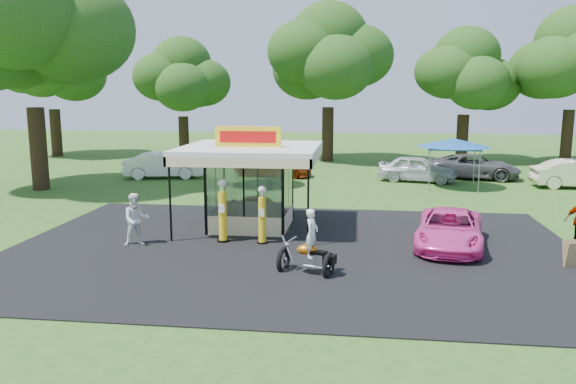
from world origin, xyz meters
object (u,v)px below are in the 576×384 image
object	(u,v)px
a_frame_sign	(572,254)
bg_car_a	(164,165)
bg_car_b	(273,165)
tent_west	(246,139)
gas_pump_left	(223,212)
motorcycle	(310,248)
bg_car_c	(417,169)
gas_station_kiosk	(251,185)
bg_car_d	(474,166)
kiosk_car	(261,206)
pink_sedan	(450,229)
tent_east	(454,143)
spectator_west	(136,220)
gas_pump_right	(262,216)

from	to	relation	value
a_frame_sign	bg_car_a	distance (m)	25.39
bg_car_b	tent_west	distance (m)	4.58
gas_pump_left	motorcycle	bearing A→B (deg)	-43.08
bg_car_c	bg_car_b	bearing A→B (deg)	96.13
motorcycle	bg_car_a	bearing A→B (deg)	137.75
gas_station_kiosk	bg_car_c	xyz separation A→B (m)	(7.96, 13.13, -0.97)
a_frame_sign	tent_west	world-z (taller)	tent_west
bg_car_d	kiosk_car	bearing A→B (deg)	147.86
bg_car_a	pink_sedan	bearing A→B (deg)	-145.15
kiosk_car	bg_car_c	size ratio (longest dim) A/B	0.59
gas_station_kiosk	tent_west	world-z (taller)	gas_station_kiosk
tent_east	pink_sedan	bearing A→B (deg)	-99.32
gas_station_kiosk	tent_west	distance (m)	10.55
spectator_west	motorcycle	bearing A→B (deg)	-49.50
gas_station_kiosk	bg_car_d	bearing A→B (deg)	51.76
a_frame_sign	bg_car_b	bearing A→B (deg)	114.72
bg_car_d	spectator_west	bearing A→B (deg)	150.20
gas_station_kiosk	bg_car_a	bearing A→B (deg)	122.96
gas_pump_right	kiosk_car	distance (m)	4.74
kiosk_car	pink_sedan	bearing A→B (deg)	-119.31
motorcycle	pink_sedan	world-z (taller)	motorcycle
gas_station_kiosk	tent_east	distance (m)	14.81
spectator_west	bg_car_c	world-z (taller)	spectator_west
gas_station_kiosk	bg_car_d	size ratio (longest dim) A/B	0.95
motorcycle	bg_car_b	distance (m)	20.32
gas_pump_left	motorcycle	size ratio (longest dim) A/B	1.13
gas_pump_left	bg_car_a	size ratio (longest dim) A/B	0.47
kiosk_car	bg_car_b	xyz separation A→B (m)	(-1.29, 12.03, 0.27)
pink_sedan	motorcycle	bearing A→B (deg)	-132.41
gas_pump_left	bg_car_b	world-z (taller)	gas_pump_left
gas_pump_left	bg_car_d	world-z (taller)	gas_pump_left
kiosk_car	bg_car_c	distance (m)	13.52
kiosk_car	gas_pump_right	bearing A→B (deg)	-169.48
gas_station_kiosk	kiosk_car	size ratio (longest dim) A/B	1.92
bg_car_b	gas_pump_right	bearing A→B (deg)	-164.43
bg_car_c	kiosk_car	bearing A→B (deg)	156.91
gas_pump_left	kiosk_car	distance (m)	4.67
gas_pump_right	tent_east	xyz separation A→B (m)	(8.88, 13.55, 1.55)
motorcycle	tent_west	world-z (taller)	tent_west
a_frame_sign	spectator_west	xyz separation A→B (m)	(-14.71, 0.85, 0.52)
motorcycle	bg_car_c	world-z (taller)	motorcycle
gas_pump_left	a_frame_sign	distance (m)	11.83
gas_pump_right	bg_car_c	world-z (taller)	gas_pump_right
gas_pump_left	bg_car_a	world-z (taller)	gas_pump_left
gas_pump_left	gas_pump_right	distance (m)	1.48
a_frame_sign	spectator_west	world-z (taller)	spectator_west
bg_car_a	bg_car_b	world-z (taller)	bg_car_a
gas_station_kiosk	tent_west	bearing A→B (deg)	102.41
bg_car_b	a_frame_sign	bearing A→B (deg)	-137.64
gas_pump_right	a_frame_sign	bearing A→B (deg)	-8.73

